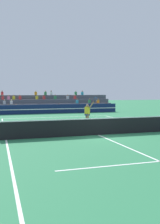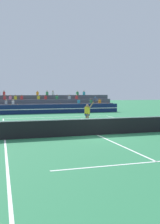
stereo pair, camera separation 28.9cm
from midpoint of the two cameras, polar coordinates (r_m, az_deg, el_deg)
The scene contains 7 objects.
ground_plane at distance 16.28m, azimuth 4.31°, elevation -5.03°, with size 120.00×120.00×0.00m, color #2D7A4C.
court_lines at distance 16.28m, azimuth 4.31°, elevation -5.02°, with size 11.10×23.90×0.01m.
tennis_net at distance 16.20m, azimuth 4.32°, elevation -3.13°, with size 12.00×0.10×1.10m.
sponsor_banner_wall at distance 32.27m, azimuth -6.42°, elevation 0.66°, with size 18.00×0.26×1.10m.
bleacher_stand at distance 35.36m, azimuth -7.37°, elevation 1.44°, with size 18.46×3.80×2.83m.
tennis_player at distance 20.02m, azimuth 2.07°, elevation -0.40°, with size 0.71×1.13×2.34m.
tennis_ball at distance 20.19m, azimuth -7.24°, elevation -3.10°, with size 0.07×0.07×0.07m, color #C6DB33.
Camera 2 is at (-5.66, -15.02, 2.69)m, focal length 42.00 mm.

